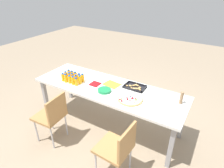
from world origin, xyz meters
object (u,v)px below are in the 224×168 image
at_px(plate_stack, 104,90).
at_px(juice_bottle_7, 72,77).
at_px(juice_bottle_6, 69,77).
at_px(juice_bottle_9, 80,80).
at_px(juice_bottle_3, 73,80).
at_px(cardboard_tube, 181,98).
at_px(juice_bottle_10, 69,74).
at_px(paper_folder, 112,84).
at_px(juice_bottle_12, 75,76).
at_px(fruit_pizza, 130,99).
at_px(juice_bottle_2, 70,79).
at_px(juice_bottle_5, 66,76).
at_px(snack_tray, 135,87).
at_px(party_table, 108,91).
at_px(juice_bottle_1, 66,78).
at_px(napkin_stack, 95,84).
at_px(chair_near_left, 52,114).
at_px(juice_bottle_4, 76,82).
at_px(juice_bottle_13, 79,77).
at_px(juice_bottle_11, 72,75).
at_px(juice_bottle_8, 76,79).
at_px(juice_bottle_0, 63,77).
at_px(juice_bottle_14, 83,78).
at_px(chair_near_right, 118,147).

bearing_deg(plate_stack, juice_bottle_7, 179.56).
xyz_separation_m(juice_bottle_6, juice_bottle_9, (0.23, 0.01, -0.00)).
relative_size(juice_bottle_3, cardboard_tube, 0.82).
height_order(juice_bottle_10, paper_folder, juice_bottle_10).
relative_size(juice_bottle_3, paper_folder, 0.57).
height_order(juice_bottle_12, cardboard_tube, cardboard_tube).
bearing_deg(juice_bottle_6, plate_stack, -0.17).
xyz_separation_m(fruit_pizza, paper_folder, (-0.46, 0.25, -0.01)).
height_order(juice_bottle_2, juice_bottle_6, juice_bottle_6).
xyz_separation_m(juice_bottle_5, snack_tray, (1.14, 0.34, -0.06)).
bearing_deg(party_table, juice_bottle_3, -158.97).
xyz_separation_m(juice_bottle_1, juice_bottle_2, (0.08, 0.01, -0.00)).
xyz_separation_m(party_table, napkin_stack, (-0.23, -0.03, 0.07)).
bearing_deg(chair_near_left, paper_folder, -34.88).
bearing_deg(juice_bottle_4, juice_bottle_6, 160.65).
distance_m(juice_bottle_5, napkin_stack, 0.55).
relative_size(party_table, juice_bottle_13, 18.85).
relative_size(juice_bottle_2, cardboard_tube, 0.79).
distance_m(juice_bottle_11, plate_stack, 0.73).
relative_size(chair_near_left, juice_bottle_13, 6.29).
bearing_deg(plate_stack, party_table, 99.13).
height_order(juice_bottle_8, juice_bottle_11, juice_bottle_11).
relative_size(juice_bottle_3, juice_bottle_10, 1.01).
xyz_separation_m(juice_bottle_0, cardboard_tube, (1.87, 0.35, 0.02)).
distance_m(juice_bottle_3, juice_bottle_5, 0.24).
xyz_separation_m(party_table, juice_bottle_4, (-0.47, -0.21, 0.13)).
distance_m(juice_bottle_14, cardboard_tube, 1.59).
distance_m(juice_bottle_6, snack_tray, 1.12).
bearing_deg(juice_bottle_13, party_table, 5.77).
bearing_deg(juice_bottle_10, chair_near_left, -69.56).
height_order(juice_bottle_12, snack_tray, juice_bottle_12).
bearing_deg(juice_bottle_1, paper_folder, 24.66).
distance_m(juice_bottle_3, napkin_stack, 0.36).
bearing_deg(chair_near_left, juice_bottle_14, -7.30).
xyz_separation_m(party_table, juice_bottle_14, (-0.47, -0.05, 0.13)).
distance_m(juice_bottle_2, fruit_pizza, 1.09).
height_order(party_table, juice_bottle_6, juice_bottle_6).
relative_size(juice_bottle_1, juice_bottle_7, 1.01).
distance_m(juice_bottle_2, juice_bottle_8, 0.10).
height_order(juice_bottle_6, juice_bottle_7, juice_bottle_6).
xyz_separation_m(chair_near_right, juice_bottle_3, (-1.18, 0.58, 0.32)).
xyz_separation_m(juice_bottle_2, plate_stack, (0.64, 0.07, -0.05)).
bearing_deg(juice_bottle_3, paper_folder, 30.30).
distance_m(juice_bottle_2, juice_bottle_14, 0.21).
distance_m(juice_bottle_1, cardboard_tube, 1.84).
bearing_deg(plate_stack, juice_bottle_9, 178.98).
height_order(juice_bottle_0, juice_bottle_3, juice_bottle_3).
height_order(juice_bottle_2, cardboard_tube, cardboard_tube).
xyz_separation_m(chair_near_right, juice_bottle_11, (-1.34, 0.74, 0.32)).
bearing_deg(juice_bottle_0, napkin_stack, 18.18).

